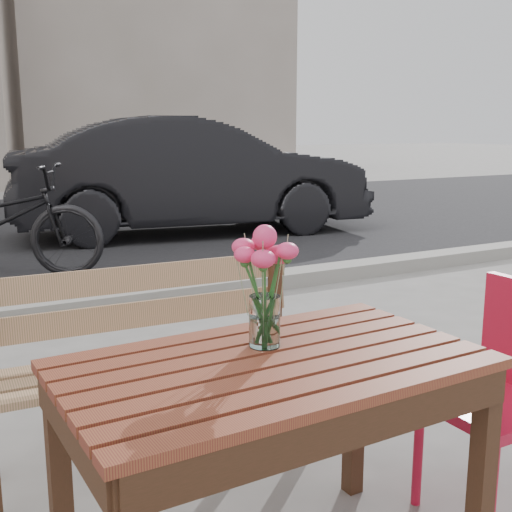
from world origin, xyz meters
The scene contains 6 objects.
street centered at (0.00, 5.06, 0.03)m, with size 30.00×8.12×0.12m.
main_table centered at (-0.01, -0.03, 0.57)m, with size 1.13×0.68×0.69m.
main_bench centered at (-0.07, 0.86, 0.49)m, with size 1.31×0.44×0.81m.
red_chair centered at (0.86, -0.06, 0.45)m, with size 0.39×0.39×0.78m.
main_vase centered at (0.01, 0.07, 0.90)m, with size 0.19×0.19×0.34m.
parked_car centered at (2.24, 5.91, 0.71)m, with size 1.50×4.29×1.41m, color black.
Camera 1 is at (-0.82, -1.41, 1.28)m, focal length 45.00 mm.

